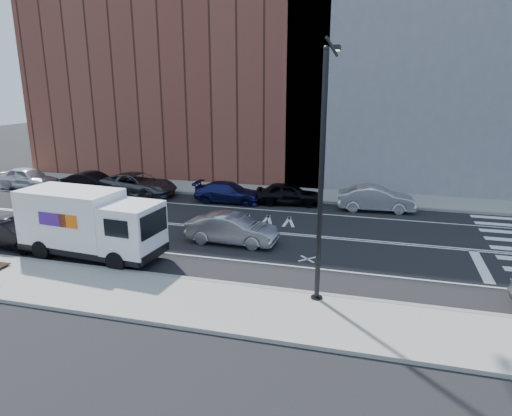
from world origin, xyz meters
The scene contains 18 objects.
ground centered at (0.00, 0.00, 0.00)m, with size 120.00×120.00×0.00m, color black.
sidewalk_near centered at (0.00, -8.80, 0.07)m, with size 44.00×3.60×0.15m, color gray.
sidewalk_far centered at (0.00, 8.80, 0.07)m, with size 44.00×3.60×0.15m, color gray.
curb_near centered at (0.00, -7.00, 0.08)m, with size 44.00×0.25×0.17m, color gray.
curb_far centered at (0.00, 7.00, 0.08)m, with size 44.00×0.25×0.17m, color gray.
road_markings centered at (0.00, 0.00, 0.00)m, with size 40.00×8.60×0.01m, color white, non-canonical shape.
bldg_brick centered at (-8.00, 15.60, 11.00)m, with size 26.00×10.00×22.00m, color brown.
bldg_concrete centered at (12.00, 15.60, 13.00)m, with size 20.00×10.00×26.00m, color slate.
streetlight centered at (7.00, -6.91, 5.08)m, with size 0.44×4.02×9.34m.
fedex_van centered at (-3.79, -5.60, 1.64)m, with size 7.02×2.90×3.13m.
far_parked_a centered at (-16.80, 5.34, 0.83)m, with size 1.97×4.90×1.67m, color silver.
far_parked_b centered at (-11.20, 5.39, 0.76)m, with size 1.62×4.64×1.53m, color black.
far_parked_c centered at (-7.74, 5.68, 0.81)m, with size 2.67×5.80×1.61m, color #45464C.
far_parked_d centered at (-0.83, 5.60, 0.68)m, with size 1.92×4.71×1.37m, color #171A51.
far_parked_e centered at (3.20, 6.09, 0.73)m, with size 1.73×4.31×1.47m, color black.
far_parked_f centered at (8.86, 6.05, 0.78)m, with size 1.66×4.75×1.57m, color silver.
driving_sedan centered at (1.95, -2.13, 0.76)m, with size 1.60×4.59×1.51m, color #99989D.
near_parked_rear_a centered at (-8.22, -5.50, 0.73)m, with size 1.54×4.42×1.46m, color black.
Camera 1 is at (8.91, -22.91, 7.93)m, focal length 32.00 mm.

